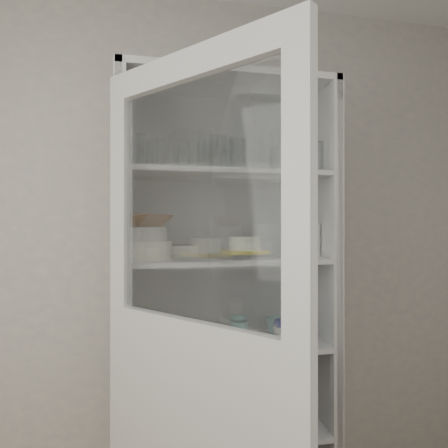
{
  "coord_description": "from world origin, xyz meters",
  "views": [
    {
      "loc": [
        -0.26,
        -0.74,
        1.42
      ],
      "look_at": [
        0.2,
        1.27,
        1.42
      ],
      "focal_mm": 35.0,
      "sensor_mm": 36.0,
      "label": 1
    }
  ],
  "objects_px": {
    "goblet_1": "(229,157)",
    "cream_bowl": "(145,234)",
    "goblet_2": "(220,157)",
    "terracotta_bowl": "(145,221)",
    "cupboard_door": "(194,389)",
    "white_ramekin": "(245,243)",
    "plate_stack_back": "(180,251)",
    "teal_jar": "(239,328)",
    "mug_white": "(283,335)",
    "pantry_cabinet": "(221,322)",
    "glass_platter": "(245,255)",
    "goblet_3": "(296,161)",
    "white_canister": "(146,332)",
    "plate_stack_front": "(145,250)",
    "grey_bowl_stack": "(307,240)",
    "cream_dish": "(204,422)",
    "goblet_0": "(136,156)",
    "tin_box": "(262,417)",
    "measuring_cups": "(149,345)",
    "yellow_trivet": "(245,252)",
    "mug_teal": "(276,327)",
    "mug_blue": "(287,331)"
  },
  "relations": [
    {
      "from": "white_ramekin",
      "to": "mug_blue",
      "type": "distance_m",
      "value": 0.46
    },
    {
      "from": "grey_bowl_stack",
      "to": "white_canister",
      "type": "xyz_separation_m",
      "value": [
        -0.78,
        0.02,
        -0.42
      ]
    },
    {
      "from": "terracotta_bowl",
      "to": "glass_platter",
      "type": "relative_size",
      "value": 0.66
    },
    {
      "from": "white_ramekin",
      "to": "goblet_1",
      "type": "bearing_deg",
      "value": 119.44
    },
    {
      "from": "pantry_cabinet",
      "to": "grey_bowl_stack",
      "type": "distance_m",
      "value": 0.58
    },
    {
      "from": "pantry_cabinet",
      "to": "goblet_3",
      "type": "height_order",
      "value": "pantry_cabinet"
    },
    {
      "from": "plate_stack_back",
      "to": "mug_white",
      "type": "bearing_deg",
      "value": -27.66
    },
    {
      "from": "plate_stack_back",
      "to": "cream_dish",
      "type": "height_order",
      "value": "plate_stack_back"
    },
    {
      "from": "goblet_3",
      "to": "white_canister",
      "type": "distance_m",
      "value": 1.14
    },
    {
      "from": "plate_stack_front",
      "to": "teal_jar",
      "type": "distance_m",
      "value": 0.6
    },
    {
      "from": "goblet_1",
      "to": "cream_bowl",
      "type": "height_order",
      "value": "goblet_1"
    },
    {
      "from": "goblet_0",
      "to": "cream_dish",
      "type": "distance_m",
      "value": 1.28
    },
    {
      "from": "plate_stack_front",
      "to": "mug_white",
      "type": "height_order",
      "value": "plate_stack_front"
    },
    {
      "from": "cupboard_door",
      "to": "white_ramekin",
      "type": "distance_m",
      "value": 0.81
    },
    {
      "from": "pantry_cabinet",
      "to": "mug_teal",
      "type": "relative_size",
      "value": 21.36
    },
    {
      "from": "cream_bowl",
      "to": "yellow_trivet",
      "type": "relative_size",
      "value": 1.04
    },
    {
      "from": "cupboard_door",
      "to": "cream_bowl",
      "type": "distance_m",
      "value": 0.76
    },
    {
      "from": "pantry_cabinet",
      "to": "cupboard_door",
      "type": "distance_m",
      "value": 0.7
    },
    {
      "from": "white_ramekin",
      "to": "goblet_2",
      "type": "bearing_deg",
      "value": 130.67
    },
    {
      "from": "goblet_1",
      "to": "cream_dish",
      "type": "relative_size",
      "value": 0.85
    },
    {
      "from": "goblet_1",
      "to": "glass_platter",
      "type": "relative_size",
      "value": 0.53
    },
    {
      "from": "goblet_2",
      "to": "terracotta_bowl",
      "type": "distance_m",
      "value": 0.51
    },
    {
      "from": "yellow_trivet",
      "to": "mug_blue",
      "type": "xyz_separation_m",
      "value": [
        0.19,
        -0.05,
        -0.38
      ]
    },
    {
      "from": "cupboard_door",
      "to": "plate_stack_front",
      "type": "xyz_separation_m",
      "value": [
        -0.13,
        0.56,
        0.43
      ]
    },
    {
      "from": "goblet_0",
      "to": "tin_box",
      "type": "xyz_separation_m",
      "value": [
        0.6,
        -0.08,
        -1.25
      ]
    },
    {
      "from": "cream_bowl",
      "to": "yellow_trivet",
      "type": "xyz_separation_m",
      "value": [
        0.47,
        0.02,
        -0.09
      ]
    },
    {
      "from": "plate_stack_front",
      "to": "white_canister",
      "type": "xyz_separation_m",
      "value": [
        0.0,
        0.03,
        -0.38
      ]
    },
    {
      "from": "plate_stack_back",
      "to": "white_ramekin",
      "type": "height_order",
      "value": "white_ramekin"
    },
    {
      "from": "cupboard_door",
      "to": "plate_stack_back",
      "type": "xyz_separation_m",
      "value": [
        0.04,
        0.71,
        0.42
      ]
    },
    {
      "from": "goblet_3",
      "to": "tin_box",
      "type": "distance_m",
      "value": 1.29
    },
    {
      "from": "goblet_1",
      "to": "measuring_cups",
      "type": "relative_size",
      "value": 1.74
    },
    {
      "from": "pantry_cabinet",
      "to": "white_canister",
      "type": "bearing_deg",
      "value": -170.32
    },
    {
      "from": "cream_bowl",
      "to": "teal_jar",
      "type": "height_order",
      "value": "cream_bowl"
    },
    {
      "from": "plate_stack_front",
      "to": "white_ramekin",
      "type": "height_order",
      "value": "white_ramekin"
    },
    {
      "from": "terracotta_bowl",
      "to": "tin_box",
      "type": "xyz_separation_m",
      "value": [
        0.56,
        0.02,
        -0.95
      ]
    },
    {
      "from": "plate_stack_back",
      "to": "teal_jar",
      "type": "distance_m",
      "value": 0.47
    },
    {
      "from": "pantry_cabinet",
      "to": "cupboard_door",
      "type": "height_order",
      "value": "pantry_cabinet"
    },
    {
      "from": "pantry_cabinet",
      "to": "tin_box",
      "type": "bearing_deg",
      "value": -21.71
    },
    {
      "from": "pantry_cabinet",
      "to": "mug_white",
      "type": "bearing_deg",
      "value": -35.33
    },
    {
      "from": "goblet_0",
      "to": "measuring_cups",
      "type": "distance_m",
      "value": 0.87
    },
    {
      "from": "goblet_0",
      "to": "cream_bowl",
      "type": "xyz_separation_m",
      "value": [
        0.04,
        -0.1,
        -0.36
      ]
    },
    {
      "from": "goblet_2",
      "to": "cream_dish",
      "type": "height_order",
      "value": "goblet_2"
    },
    {
      "from": "pantry_cabinet",
      "to": "glass_platter",
      "type": "xyz_separation_m",
      "value": [
        0.1,
        -0.07,
        0.33
      ]
    },
    {
      "from": "plate_stack_front",
      "to": "goblet_3",
      "type": "bearing_deg",
      "value": 10.37
    },
    {
      "from": "cupboard_door",
      "to": "goblet_1",
      "type": "relative_size",
      "value": 10.72
    },
    {
      "from": "glass_platter",
      "to": "mug_blue",
      "type": "distance_m",
      "value": 0.41
    },
    {
      "from": "mug_teal",
      "to": "teal_jar",
      "type": "height_order",
      "value": "teal_jar"
    },
    {
      "from": "cream_dish",
      "to": "terracotta_bowl",
      "type": "bearing_deg",
      "value": -176.95
    },
    {
      "from": "terracotta_bowl",
      "to": "glass_platter",
      "type": "xyz_separation_m",
      "value": [
        0.47,
        0.02,
        -0.16
      ]
    },
    {
      "from": "cream_bowl",
      "to": "glass_platter",
      "type": "distance_m",
      "value": 0.48
    }
  ]
}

